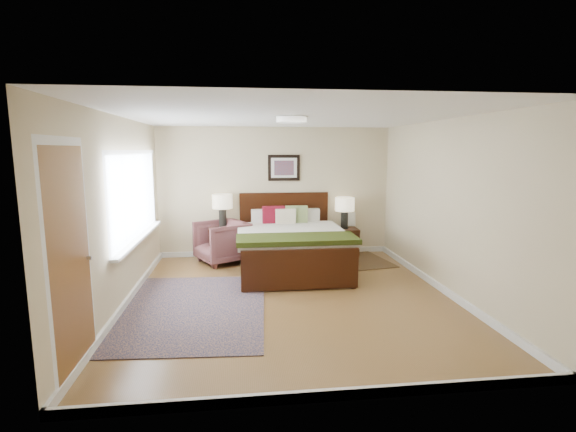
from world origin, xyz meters
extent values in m
plane|color=brown|center=(0.00, 0.00, 0.00)|extent=(5.00, 5.00, 0.00)
cube|color=beige|center=(0.00, 2.50, 1.25)|extent=(4.50, 0.04, 2.50)
cube|color=beige|center=(0.00, -2.50, 1.25)|extent=(4.50, 0.04, 2.50)
cube|color=beige|center=(-2.25, 0.00, 1.25)|extent=(0.04, 5.00, 2.50)
cube|color=beige|center=(2.25, 0.00, 1.25)|extent=(0.04, 5.00, 2.50)
cube|color=white|center=(0.00, 0.00, 2.50)|extent=(4.50, 5.00, 0.02)
cube|color=silver|center=(-2.23, 0.70, 1.40)|extent=(0.02, 2.72, 1.32)
cube|color=silver|center=(-2.21, 0.70, 1.40)|extent=(0.01, 2.60, 1.20)
cube|color=silver|center=(-2.18, 0.70, 0.77)|extent=(0.10, 2.72, 0.04)
cube|color=silver|center=(-2.23, -1.75, 1.09)|extent=(0.01, 1.00, 2.18)
cube|color=brown|center=(-2.23, -1.75, 1.05)|extent=(0.01, 0.90, 2.10)
cylinder|color=#999999|center=(-2.20, -1.37, 1.00)|extent=(0.04, 0.04, 0.04)
cylinder|color=white|center=(0.00, 0.00, 2.46)|extent=(0.40, 0.40, 0.07)
cylinder|color=beige|center=(0.00, 0.00, 2.50)|extent=(0.44, 0.44, 0.01)
cube|color=black|center=(0.17, 2.46, 0.63)|extent=(1.74, 0.06, 1.22)
cube|color=black|center=(0.17, 0.26, 0.33)|extent=(1.74, 0.06, 0.61)
cube|color=black|center=(-0.66, 1.36, 0.35)|extent=(0.06, 2.18, 0.20)
cube|color=black|center=(1.00, 1.36, 0.35)|extent=(0.06, 2.18, 0.20)
cube|color=beige|center=(0.17, 1.36, 0.49)|extent=(1.64, 2.16, 0.24)
cube|color=beige|center=(0.17, 1.26, 0.65)|extent=(1.82, 1.93, 0.11)
cube|color=#2D3810|center=(0.17, 0.62, 0.71)|extent=(1.86, 0.70, 0.08)
cube|color=beige|center=(-0.21, 2.22, 0.80)|extent=(0.54, 0.18, 0.28)
cube|color=beige|center=(0.55, 2.22, 0.80)|extent=(0.54, 0.18, 0.28)
cube|color=maroon|center=(-0.07, 2.10, 0.85)|extent=(0.42, 0.17, 0.35)
cube|color=olive|center=(0.36, 2.10, 0.85)|extent=(0.42, 0.16, 0.35)
cube|color=beige|center=(0.14, 2.02, 0.83)|extent=(0.37, 0.13, 0.30)
cube|color=black|center=(0.17, 2.48, 1.72)|extent=(0.62, 0.03, 0.50)
cube|color=silver|center=(0.17, 2.46, 1.72)|extent=(0.50, 0.01, 0.38)
cube|color=#A52D23|center=(0.17, 2.44, 1.72)|extent=(0.38, 0.01, 0.28)
cube|color=black|center=(-1.02, 2.27, 0.60)|extent=(0.52, 0.47, 0.05)
cube|color=black|center=(-1.25, 2.06, 0.29)|extent=(0.05, 0.05, 0.58)
cube|color=black|center=(-0.79, 2.06, 0.29)|extent=(0.05, 0.05, 0.58)
cube|color=black|center=(-1.25, 2.48, 0.29)|extent=(0.05, 0.05, 0.58)
cube|color=black|center=(-0.79, 2.48, 0.29)|extent=(0.05, 0.05, 0.58)
cube|color=black|center=(-1.02, 2.05, 0.50)|extent=(0.46, 0.03, 0.14)
cube|color=black|center=(1.34, 2.27, 0.51)|extent=(0.54, 0.40, 0.05)
cube|color=black|center=(1.10, 2.10, 0.24)|extent=(0.05, 0.05, 0.49)
cube|color=black|center=(1.58, 2.10, 0.24)|extent=(0.05, 0.05, 0.49)
cube|color=black|center=(1.10, 2.44, 0.24)|extent=(0.05, 0.05, 0.49)
cube|color=black|center=(1.58, 2.44, 0.24)|extent=(0.05, 0.05, 0.49)
cube|color=black|center=(1.34, 2.08, 0.41)|extent=(0.48, 0.03, 0.14)
cube|color=black|center=(1.34, 2.27, 0.14)|extent=(0.48, 0.34, 0.03)
cube|color=black|center=(1.34, 2.27, 0.17)|extent=(0.20, 0.25, 0.03)
cube|color=black|center=(1.34, 2.27, 0.20)|extent=(0.20, 0.25, 0.03)
cube|color=black|center=(1.34, 2.27, 0.24)|extent=(0.20, 0.25, 0.03)
cube|color=black|center=(1.34, 2.27, 0.28)|extent=(0.20, 0.25, 0.03)
cube|color=black|center=(1.34, 2.27, 0.31)|extent=(0.20, 0.25, 0.03)
cylinder|color=black|center=(-1.02, 2.27, 0.79)|extent=(0.14, 0.14, 0.32)
cylinder|color=black|center=(-1.02, 2.27, 0.97)|extent=(0.02, 0.02, 0.06)
cylinder|color=beige|center=(-1.02, 2.27, 1.11)|extent=(0.37, 0.37, 0.26)
cylinder|color=black|center=(1.34, 2.27, 0.70)|extent=(0.14, 0.14, 0.32)
cylinder|color=black|center=(1.34, 2.27, 0.88)|extent=(0.02, 0.02, 0.06)
cylinder|color=beige|center=(1.34, 2.27, 1.02)|extent=(0.37, 0.37, 0.26)
imported|color=brown|center=(-1.04, 2.00, 0.39)|extent=(1.14, 1.13, 0.77)
cube|color=#0C1A3E|center=(-1.35, -0.27, 0.01)|extent=(2.05, 2.78, 0.01)
cube|color=black|center=(1.61, 1.80, 0.01)|extent=(0.99, 1.32, 0.01)
camera|label=1|loc=(-0.71, -5.60, 2.06)|focal=26.00mm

